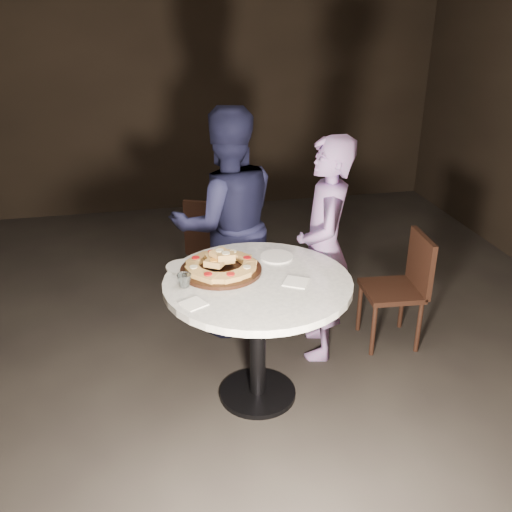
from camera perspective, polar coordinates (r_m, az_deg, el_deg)
The scene contains 13 objects.
floor at distance 3.84m, azimuth -2.50°, elevation -12.69°, with size 7.00×7.00×0.00m, color black.
table at distance 3.38m, azimuth 0.17°, elevation -4.72°, with size 1.39×1.39×0.83m.
serving_board at distance 3.40m, azimuth -3.51°, elevation -1.40°, with size 0.49×0.49×0.02m, color black.
focaccia_pile at distance 3.39m, azimuth -3.54°, elevation -0.76°, with size 0.44×0.44×0.12m.
plate_left at distance 3.48m, azimuth -7.38°, elevation -1.06°, with size 0.20×0.20×0.01m, color white.
plate_right at distance 3.58m, azimuth 2.08°, elevation -0.08°, with size 0.21×0.21×0.01m, color white.
water_glass at distance 3.24m, azimuth -7.19°, elevation -2.45°, with size 0.08×0.08×0.08m, color silver.
napkin_near at distance 3.07m, azimuth -6.27°, elevation -4.77°, with size 0.12×0.12×0.01m, color white.
napkin_far at distance 3.28m, azimuth 4.03°, elevation -2.62°, with size 0.13×0.13×0.01m, color white.
chair_far at distance 4.64m, azimuth -4.21°, elevation 1.52°, with size 0.54×0.55×0.88m.
chair_right at distance 4.17m, azimuth 14.56°, elevation -2.53°, with size 0.43×0.42×0.83m.
diner_navy at distance 4.08m, azimuth -2.95°, elevation 3.22°, with size 0.81×0.63×1.68m, color black.
diner_teal at distance 3.83m, azimuth 6.84°, elevation 0.56°, with size 0.57×0.37×1.55m, color #8369A7.
Camera 1 is at (-0.46, -3.01, 2.34)m, focal length 40.00 mm.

